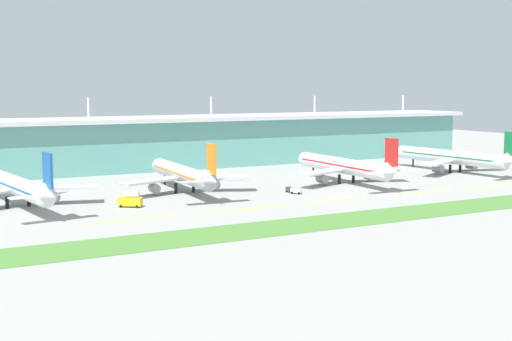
% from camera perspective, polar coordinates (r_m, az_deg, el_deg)
% --- Properties ---
extents(ground_plane, '(600.00, 600.00, 0.00)m').
position_cam_1_polar(ground_plane, '(224.25, 6.99, -2.31)').
color(ground_plane, gray).
extents(terminal_building, '(288.00, 34.00, 32.04)m').
position_cam_1_polar(terminal_building, '(315.32, -4.19, 2.55)').
color(terminal_building, '#5B9E93').
rests_on(terminal_building, ground).
extents(airliner_nearest, '(48.36, 68.07, 18.90)m').
position_cam_1_polar(airliner_nearest, '(217.77, -19.57, -1.22)').
color(airliner_nearest, white).
rests_on(airliner_nearest, ground).
extents(airliner_near_middle, '(48.74, 62.60, 18.90)m').
position_cam_1_polar(airliner_near_middle, '(234.49, -6.15, -0.30)').
color(airliner_near_middle, '#ADB2BC').
rests_on(airliner_near_middle, ground).
extents(airliner_far_middle, '(48.79, 65.26, 18.90)m').
position_cam_1_polar(airliner_far_middle, '(258.80, 7.45, 0.37)').
color(airliner_far_middle, white).
rests_on(airliner_far_middle, ground).
extents(airliner_farthest, '(48.56, 66.70, 18.90)m').
position_cam_1_polar(airliner_farthest, '(301.36, 16.25, 1.08)').
color(airliner_farthest, silver).
rests_on(airliner_farthest, ground).
extents(taxiway_stripe_west, '(28.00, 0.70, 0.04)m').
position_cam_1_polar(taxiway_stripe_west, '(188.97, -10.20, -4.11)').
color(taxiway_stripe_west, yellow).
rests_on(taxiway_stripe_west, ground).
extents(taxiway_stripe_mid_west, '(28.00, 0.70, 0.04)m').
position_cam_1_polar(taxiway_stripe_mid_west, '(201.80, -0.97, -3.29)').
color(taxiway_stripe_mid_west, yellow).
rests_on(taxiway_stripe_mid_west, ground).
extents(taxiway_stripe_centre, '(28.00, 0.70, 0.04)m').
position_cam_1_polar(taxiway_stripe_centre, '(219.20, 6.97, -2.52)').
color(taxiway_stripe_centre, yellow).
rests_on(taxiway_stripe_centre, ground).
extents(taxiway_stripe_mid_east, '(28.00, 0.70, 0.04)m').
position_cam_1_polar(taxiway_stripe_mid_east, '(240.19, 13.62, -1.83)').
color(taxiway_stripe_mid_east, yellow).
rests_on(taxiway_stripe_mid_east, ground).
extents(taxiway_stripe_east, '(28.00, 0.70, 0.04)m').
position_cam_1_polar(taxiway_stripe_east, '(263.89, 19.14, -1.24)').
color(taxiway_stripe_east, yellow).
rests_on(taxiway_stripe_east, ground).
extents(grass_verge, '(300.00, 18.00, 0.10)m').
position_cam_1_polar(grass_verge, '(199.57, 12.24, -3.56)').
color(grass_verge, '#477A33').
rests_on(grass_verge, ground).
extents(fuel_truck, '(7.36, 6.32, 4.95)m').
position_cam_1_polar(fuel_truck, '(208.64, -10.52, -2.44)').
color(fuel_truck, gold).
rests_on(fuel_truck, ground).
extents(baggage_cart, '(3.76, 3.87, 2.48)m').
position_cam_1_polar(baggage_cart, '(231.17, 3.40, -1.67)').
color(baggage_cart, silver).
rests_on(baggage_cart, ground).
extents(pushback_tug, '(4.95, 3.72, 1.85)m').
position_cam_1_polar(pushback_tug, '(235.43, 3.06, -1.55)').
color(pushback_tug, '#333842').
rests_on(pushback_tug, ground).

